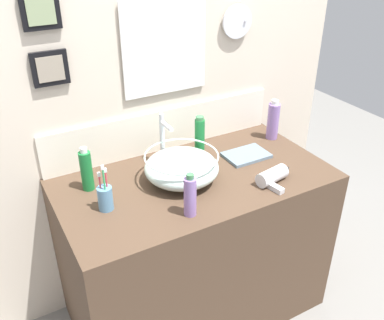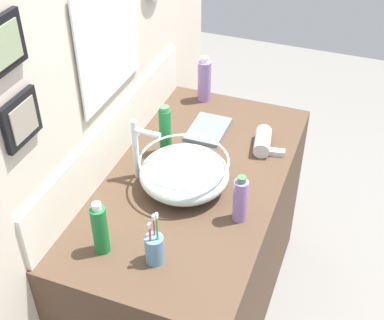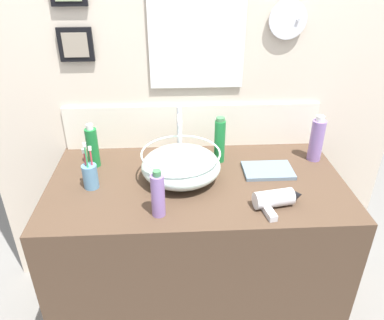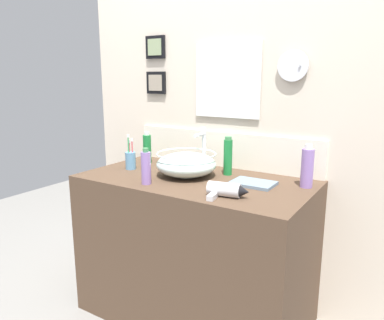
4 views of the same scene
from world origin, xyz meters
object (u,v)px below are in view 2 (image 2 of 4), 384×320
at_px(toothbrush_cup, 154,248).
at_px(lotion_bottle, 204,80).
at_px(soap_dispenser, 165,131).
at_px(shampoo_bottle, 100,229).
at_px(hair_drier, 264,140).
at_px(hand_towel, 208,129).
at_px(spray_bottle, 240,200).
at_px(glass_bowl_sink, 184,173).
at_px(faucet, 138,146).

xyz_separation_m(toothbrush_cup, lotion_bottle, (1.00, 0.18, 0.05)).
distance_m(soap_dispenser, shampoo_bottle, 0.57).
xyz_separation_m(hair_drier, hand_towel, (0.03, 0.25, -0.02)).
distance_m(spray_bottle, hand_towel, 0.56).
xyz_separation_m(toothbrush_cup, soap_dispenser, (0.55, 0.19, 0.05)).
bearing_deg(glass_bowl_sink, shampoo_bottle, 160.36).
xyz_separation_m(spray_bottle, shampoo_bottle, (-0.30, 0.38, 0.01)).
height_order(hair_drier, soap_dispenser, soap_dispenser).
bearing_deg(soap_dispenser, spray_bottle, -124.61).
bearing_deg(shampoo_bottle, hand_towel, -7.41).
bearing_deg(soap_dispenser, hair_drier, -63.80).
distance_m(shampoo_bottle, hand_towel, 0.79).
bearing_deg(lotion_bottle, glass_bowl_sink, -167.18).
xyz_separation_m(faucet, spray_bottle, (-0.09, -0.42, -0.06)).
height_order(hair_drier, shampoo_bottle, shampoo_bottle).
bearing_deg(toothbrush_cup, shampoo_bottle, 95.47).
relative_size(glass_bowl_sink, spray_bottle, 1.77).
relative_size(glass_bowl_sink, toothbrush_cup, 1.57).
xyz_separation_m(hair_drier, shampoo_bottle, (-0.75, 0.35, 0.06)).
bearing_deg(spray_bottle, hand_towel, 30.44).
height_order(glass_bowl_sink, hair_drier, glass_bowl_sink).
height_order(faucet, lotion_bottle, faucet).
bearing_deg(hand_towel, faucet, 159.53).
bearing_deg(toothbrush_cup, lotion_bottle, 10.47).
height_order(lotion_bottle, shampoo_bottle, lotion_bottle).
xyz_separation_m(glass_bowl_sink, hand_towel, (0.39, 0.04, -0.06)).
bearing_deg(lotion_bottle, faucet, 176.39).
bearing_deg(soap_dispenser, glass_bowl_sink, -140.07).
distance_m(lotion_bottle, shampoo_bottle, 1.02).
bearing_deg(soap_dispenser, toothbrush_cup, -160.75).
bearing_deg(shampoo_bottle, soap_dispenser, 1.23).
bearing_deg(glass_bowl_sink, hair_drier, -30.60).
height_order(spray_bottle, soap_dispenser, soap_dispenser).
bearing_deg(faucet, shampoo_bottle, -173.68).
xyz_separation_m(lotion_bottle, shampoo_bottle, (-1.02, -0.00, -0.01)).
height_order(spray_bottle, shampoo_bottle, shampoo_bottle).
bearing_deg(hand_towel, spray_bottle, -149.56).
xyz_separation_m(faucet, shampoo_bottle, (-0.39, -0.04, -0.05)).
bearing_deg(toothbrush_cup, soap_dispenser, 19.25).
relative_size(faucet, hair_drier, 1.27).
relative_size(glass_bowl_sink, hair_drier, 1.66).
distance_m(glass_bowl_sink, spray_bottle, 0.26).
relative_size(hair_drier, spray_bottle, 1.07).
xyz_separation_m(glass_bowl_sink, faucet, (-0.00, 0.18, 0.08)).
distance_m(hair_drier, shampoo_bottle, 0.83).
height_order(hair_drier, toothbrush_cup, toothbrush_cup).
xyz_separation_m(faucet, toothbrush_cup, (-0.37, -0.22, -0.09)).
height_order(glass_bowl_sink, toothbrush_cup, toothbrush_cup).
distance_m(hair_drier, lotion_bottle, 0.45).
height_order(hair_drier, spray_bottle, spray_bottle).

